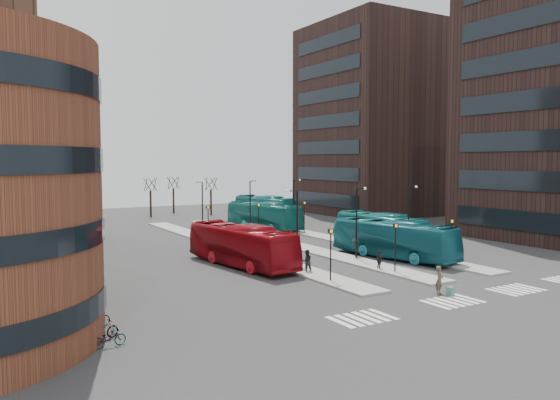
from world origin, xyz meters
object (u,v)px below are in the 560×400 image
red_bus (241,245)px  teal_bus_c (380,229)px  bicycle_near (109,338)px  commuter_a (307,261)px  commuter_c (355,248)px  traveller (439,280)px  teal_bus_b (264,216)px  teal_bus_a (394,239)px  commuter_b (379,260)px  bicycle_mid (103,330)px  bicycle_far (93,319)px  suitcase (450,291)px  teal_bus_d (265,208)px

red_bus → teal_bus_c: bearing=1.6°
teal_bus_c → bicycle_near: bearing=-148.9°
commuter_a → commuter_c: 7.78m
traveller → bicycle_near: 20.63m
teal_bus_b → bicycle_near: 43.55m
teal_bus_a → traveller: 13.02m
red_bus → commuter_b: size_ratio=7.79×
traveller → bicycle_mid: bearing=148.8°
teal_bus_a → bicycle_far: size_ratio=7.16×
teal_bus_a → bicycle_far: teal_bus_a is taller
teal_bus_a → teal_bus_b: size_ratio=1.00×
teal_bus_a → commuter_a: teal_bus_a is taller
teal_bus_c → bicycle_mid: 34.78m
teal_bus_a → bicycle_far: 27.96m
teal_bus_b → bicycle_far: size_ratio=7.18×
red_bus → traveller: 16.37m
teal_bus_a → teal_bus_b: bearing=80.4°
commuter_a → commuter_c: commuter_a is taller
bicycle_far → red_bus: bearing=-52.9°
suitcase → teal_bus_d: (11.27, 45.05, 1.45)m
suitcase → red_bus: 17.10m
teal_bus_d → teal_bus_b: bearing=-124.5°
commuter_c → bicycle_mid: size_ratio=1.09×
red_bus → teal_bus_a: (13.13, -3.55, -0.02)m
suitcase → teal_bus_a: teal_bus_a is taller
bicycle_near → bicycle_mid: 1.11m
teal_bus_a → commuter_b: 5.85m
bicycle_mid → commuter_b: bearing=-92.2°
red_bus → traveller: bearing=-73.1°
teal_bus_d → traveller: 45.98m
traveller → commuter_b: traveller is taller
red_bus → commuter_b: bearing=-47.2°
teal_bus_b → teal_bus_d: bearing=51.4°
teal_bus_a → red_bus: bearing=155.0°
traveller → teal_bus_d: bearing=48.9°
teal_bus_d → bicycle_near: bearing=-131.3°
bicycle_mid → commuter_c: bearing=-82.4°
teal_bus_d → commuter_c: size_ratio=7.18×
commuter_c → bicycle_near: size_ratio=1.09×
commuter_b → bicycle_mid: size_ratio=0.99×
traveller → commuter_c: traveller is taller
red_bus → bicycle_far: (-13.83, -10.85, -1.26)m
teal_bus_a → bicycle_far: (-26.96, -7.31, -1.24)m
suitcase → commuter_a: (-4.05, 10.47, 0.61)m
commuter_b → commuter_c: (1.70, 5.17, 0.08)m
red_bus → traveller: (6.78, -14.89, -0.78)m
teal_bus_c → bicycle_mid: (-30.89, -15.94, -1.17)m
suitcase → commuter_b: (1.38, 8.41, 0.50)m
suitcase → teal_bus_a: (5.98, 11.92, 1.40)m
traveller → bicycle_mid: 20.69m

